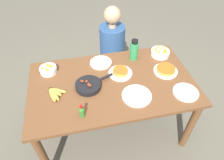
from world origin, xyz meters
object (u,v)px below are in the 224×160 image
Objects in this scene: banana_bunch at (55,93)px; fruit_bowl_mango at (160,52)px; frittata_plate_side at (166,70)px; empty_plate_far_right at (101,63)px; water_bottle at (134,50)px; frittata_plate_center at (120,72)px; empty_plate_near_front at (186,92)px; hot_sauce_bottle at (82,111)px; person_figure at (112,57)px; fruit_bowl_citrus at (48,69)px; skillet at (89,85)px; empty_plate_far_left at (137,96)px.

fruit_bowl_mango is at bearing 16.77° from banana_bunch.
banana_bunch is 0.92× the size of fruit_bowl_mango.
frittata_plate_side reaches higher than empty_plate_far_right.
water_bottle is (-0.31, 0.00, 0.08)m from fruit_bowl_mango.
frittata_plate_center reaches higher than empty_plate_near_front.
empty_plate_far_right is at bearing -178.95° from water_bottle.
person_figure is at bearing 65.31° from hot_sauce_bottle.
banana_bunch is at bearing -167.75° from frittata_plate_center.
fruit_bowl_citrus is (-0.70, 0.18, 0.01)m from frittata_plate_center.
banana_bunch is at bearing -176.22° from frittata_plate_side.
skillet is at bearing -176.19° from frittata_plate_side.
empty_plate_far_left is at bearing -129.54° from fruit_bowl_mango.
water_bottle is (-0.25, 0.28, 0.09)m from frittata_plate_side.
skillet is 0.63m from water_bottle.
fruit_bowl_mango is 1.20m from fruit_bowl_citrus.
water_bottle is at bearing 118.08° from empty_plate_near_front.
frittata_plate_side is (1.10, 0.07, 0.00)m from banana_bunch.
empty_plate_far_left is 1.17× the size of empty_plate_far_right.
skillet is 0.37m from empty_plate_far_right.
frittata_plate_side is 1.03× the size of empty_plate_near_front.
fruit_bowl_mango reaches higher than skillet.
empty_plate_near_front is 0.45m from empty_plate_far_left.
frittata_plate_side is 0.85m from person_figure.
empty_plate_far_left is at bearing -33.28° from fruit_bowl_citrus.
skillet is 1.81× the size of fruit_bowl_mango.
hot_sauce_bottle is (-0.88, -0.36, 0.04)m from frittata_plate_side.
empty_plate_far_right is at bearing -117.44° from person_figure.
empty_plate_far_left is 0.56m from water_bottle.
banana_bunch is 0.92m from water_bottle.
skillet is at bearing -39.47° from fruit_bowl_citrus.
banana_bunch is at bearing -144.46° from empty_plate_far_right.
skillet is at bearing -158.72° from fruit_bowl_mango.
fruit_bowl_citrus is 0.67m from hot_sauce_bottle.
banana_bunch is 0.33m from fruit_bowl_citrus.
frittata_plate_center is 0.46m from frittata_plate_side.
hot_sauce_bottle reaches higher than frittata_plate_side.
frittata_plate_side is at bearing -12.19° from fruit_bowl_citrus.
skillet is at bearing -117.79° from empty_plate_far_right.
hot_sauce_bottle is (-0.27, -0.63, 0.05)m from empty_plate_far_right.
banana_bunch is 0.16× the size of person_figure.
skillet is 0.47m from fruit_bowl_citrus.
fruit_bowl_citrus is at bearing 99.63° from banana_bunch.
person_figure is at bearing 47.52° from banana_bunch.
fruit_bowl_mango is at bearing 34.20° from hot_sauce_bottle.
empty_plate_near_front is 1.00× the size of water_bottle.
empty_plate_near_front is at bearing -40.79° from empty_plate_far_right.
fruit_bowl_citrus is at bearing 167.81° from frittata_plate_side.
empty_plate_far_left is (-0.38, -0.25, -0.01)m from frittata_plate_side.
frittata_plate_center is 1.41× the size of fruit_bowl_citrus.
skillet is 2.74× the size of hot_sauce_bottle.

